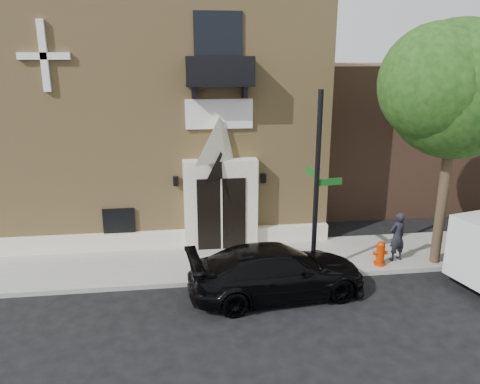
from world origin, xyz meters
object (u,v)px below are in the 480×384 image
Objects in this scene: pedestrian_near at (397,237)px; street_sign at (317,185)px; black_sedan at (277,271)px; fire_hydrant at (380,253)px.

street_sign is at bearing -7.16° from pedestrian_near.
black_sedan is at bearing -150.90° from street_sign.
black_sedan is 2.87m from street_sign.
street_sign reaches higher than fire_hydrant.
street_sign is 6.92× the size of fire_hydrant.
pedestrian_near is at bearing 1.77° from street_sign.
black_sedan is at bearing 2.68° from pedestrian_near.
black_sedan is at bearing -161.17° from fire_hydrant.
street_sign is 3.68m from pedestrian_near.
pedestrian_near reaches higher than fire_hydrant.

